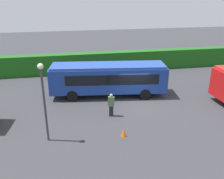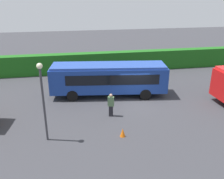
{
  "view_description": "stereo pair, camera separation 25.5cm",
  "coord_description": "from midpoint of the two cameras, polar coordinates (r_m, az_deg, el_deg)",
  "views": [
    {
      "loc": [
        -5.74,
        -18.79,
        9.08
      ],
      "look_at": [
        -2.14,
        -0.1,
        1.47
      ],
      "focal_mm": 39.74,
      "sensor_mm": 36.0,
      "label": 1
    },
    {
      "loc": [
        -5.49,
        -18.84,
        9.08
      ],
      "look_at": [
        -2.14,
        -0.1,
        1.47
      ],
      "focal_mm": 39.74,
      "sensor_mm": 36.0,
      "label": 2
    }
  ],
  "objects": [
    {
      "name": "lamppost",
      "position": [
        15.58,
        -15.23,
        -0.92
      ],
      "size": [
        0.36,
        0.36,
        5.19
      ],
      "color": "#38383D",
      "rests_on": "ground_plane"
    },
    {
      "name": "person_center",
      "position": [
        18.99,
        0.13,
        -3.46
      ],
      "size": [
        0.53,
        0.39,
        1.86
      ],
      "rotation": [
        0.0,
        0.0,
        4.4
      ],
      "color": "black",
      "rests_on": "ground_plane"
    },
    {
      "name": "hedge_row",
      "position": [
        30.05,
        1.0,
        6.48
      ],
      "size": [
        55.26,
        1.2,
        2.31
      ],
      "primitive_type": "cube",
      "color": "#1D601A",
      "rests_on": "ground_plane"
    },
    {
      "name": "traffic_cone",
      "position": [
        16.76,
        2.92,
        -9.85
      ],
      "size": [
        0.36,
        0.36,
        0.6
      ],
      "primitive_type": "cone",
      "color": "orange",
      "rests_on": "ground_plane"
    },
    {
      "name": "ground_plane",
      "position": [
        21.63,
        5.88,
        -3.16
      ],
      "size": [
        86.53,
        86.53,
        0.0
      ],
      "primitive_type": "plane",
      "color": "#38383D"
    },
    {
      "name": "bus_blue",
      "position": [
        22.54,
        -0.47,
        2.75
      ],
      "size": [
        10.7,
        3.85,
        2.97
      ],
      "rotation": [
        0.0,
        0.0,
        3.01
      ],
      "color": "navy",
      "rests_on": "ground_plane"
    }
  ]
}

